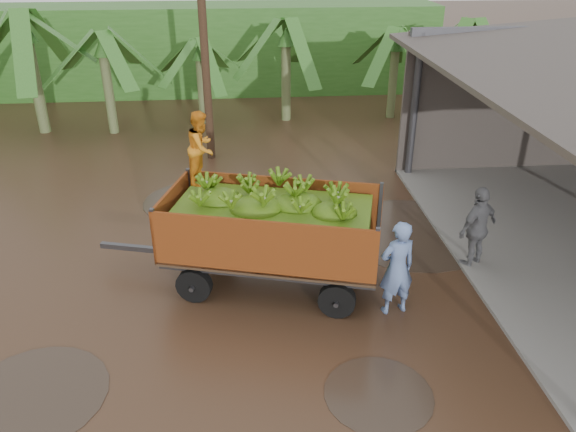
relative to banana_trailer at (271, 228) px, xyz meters
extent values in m
plane|color=black|center=(-1.01, -0.43, -1.25)|extent=(100.00, 100.00, 0.00)
cube|color=#2D661E|center=(-3.01, 15.57, 0.55)|extent=(22.00, 3.00, 3.60)
cube|color=#47474C|center=(-2.72, 0.74, -0.75)|extent=(1.60, 0.54, 0.11)
imported|color=orange|center=(-1.27, 0.82, 1.37)|extent=(0.75, 0.85, 1.44)
imported|color=#6985C0|center=(2.19, -1.15, -0.31)|extent=(0.76, 0.59, 1.87)
imported|color=slate|center=(4.26, 0.26, -0.34)|extent=(1.14, 0.92, 1.82)
cylinder|color=#47301E|center=(-1.46, 7.15, 2.77)|extent=(0.24, 0.24, 8.05)
camera|label=1|loc=(-0.50, -9.50, 5.10)|focal=35.00mm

